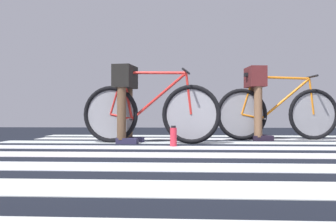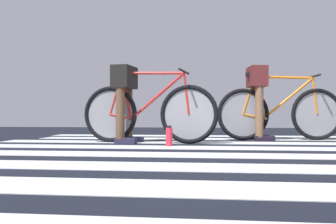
{
  "view_description": "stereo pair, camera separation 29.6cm",
  "coord_description": "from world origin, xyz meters",
  "px_view_note": "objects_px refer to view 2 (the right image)",
  "views": [
    {
      "loc": [
        -0.23,
        -3.7,
        0.37
      ],
      "look_at": [
        -0.54,
        1.42,
        0.41
      ],
      "focal_mm": 41.59,
      "sensor_mm": 36.0,
      "label": 1
    },
    {
      "loc": [
        0.07,
        -3.7,
        0.37
      ],
      "look_at": [
        -0.54,
        1.42,
        0.41
      ],
      "focal_mm": 41.59,
      "sensor_mm": 36.0,
      "label": 2
    }
  ],
  "objects_px": {
    "cyclist_2_of_2": "(257,93)",
    "bicycle_1_of_2": "(148,112)",
    "cyclist_1_of_2": "(125,93)",
    "bicycle_2_of_2": "(280,112)",
    "water_bottle": "(169,137)"
  },
  "relations": [
    {
      "from": "cyclist_2_of_2",
      "to": "bicycle_1_of_2",
      "type": "bearing_deg",
      "value": -160.44
    },
    {
      "from": "cyclist_1_of_2",
      "to": "bicycle_2_of_2",
      "type": "bearing_deg",
      "value": 26.6
    },
    {
      "from": "bicycle_1_of_2",
      "to": "cyclist_2_of_2",
      "type": "relative_size",
      "value": 1.7
    },
    {
      "from": "cyclist_1_of_2",
      "to": "bicycle_2_of_2",
      "type": "height_order",
      "value": "cyclist_1_of_2"
    },
    {
      "from": "bicycle_1_of_2",
      "to": "cyclist_2_of_2",
      "type": "distance_m",
      "value": 1.59
    },
    {
      "from": "cyclist_2_of_2",
      "to": "water_bottle",
      "type": "relative_size",
      "value": 4.38
    },
    {
      "from": "bicycle_1_of_2",
      "to": "cyclist_1_of_2",
      "type": "height_order",
      "value": "cyclist_1_of_2"
    },
    {
      "from": "cyclist_1_of_2",
      "to": "cyclist_2_of_2",
      "type": "xyz_separation_m",
      "value": [
        1.71,
        0.65,
        0.03
      ]
    },
    {
      "from": "cyclist_1_of_2",
      "to": "bicycle_2_of_2",
      "type": "relative_size",
      "value": 0.56
    },
    {
      "from": "cyclist_1_of_2",
      "to": "water_bottle",
      "type": "relative_size",
      "value": 4.16
    },
    {
      "from": "cyclist_1_of_2",
      "to": "water_bottle",
      "type": "height_order",
      "value": "cyclist_1_of_2"
    },
    {
      "from": "cyclist_2_of_2",
      "to": "cyclist_1_of_2",
      "type": "bearing_deg",
      "value": -165.9
    },
    {
      "from": "bicycle_1_of_2",
      "to": "bicycle_2_of_2",
      "type": "xyz_separation_m",
      "value": [
        1.71,
        0.73,
        0.0
      ]
    },
    {
      "from": "cyclist_1_of_2",
      "to": "bicycle_1_of_2",
      "type": "bearing_deg",
      "value": 0.0
    },
    {
      "from": "bicycle_2_of_2",
      "to": "cyclist_2_of_2",
      "type": "distance_m",
      "value": 0.41
    }
  ]
}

